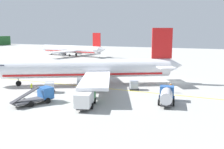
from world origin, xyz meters
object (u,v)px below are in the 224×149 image
Objects in this scene: service_truck_fuel at (85,97)px; crew_marshaller at (32,87)px; airliner_foreground at (87,69)px; airliner_mid_apron at (71,49)px; cargo_container_near at (134,85)px; crew_loader_left at (171,87)px; service_truck_catering at (167,95)px; cargo_container_far at (87,93)px; cargo_container_mid at (50,87)px; service_truck_pushback at (40,96)px.

service_truck_fuel is 14.63m from crew_marshaller.
airliner_foreground is 5.80× the size of service_truck_fuel.
airliner_mid_apron is at bearing 33.94° from service_truck_fuel.
cargo_container_near reaches higher than crew_loader_left.
crew_marshaller is at bearing 112.14° from crew_loader_left.
service_truck_catering reaches higher than crew_marshaller.
crew_loader_left reaches higher than crew_marshaller.
service_truck_catering is 13.22m from cargo_container_far.
cargo_container_mid reaches higher than crew_marshaller.
service_truck_pushback reaches higher than crew_loader_left.
service_truck_fuel is 5.28m from cargo_container_far.
cargo_container_near is at bearing -36.03° from service_truck_pushback.
airliner_mid_apron is at bearing 34.44° from cargo_container_far.
cargo_container_near is (7.17, 7.73, -0.46)m from service_truck_catering.
airliner_mid_apron is 19.40× the size of cargo_container_far.
service_truck_pushback is 7.07m from cargo_container_mid.
airliner_foreground is 15.63× the size of cargo_container_mid.
cargo_container_far is at bearing -145.56° from airliner_mid_apron.
cargo_container_far is (5.72, -5.33, -0.27)m from service_truck_pushback.
service_truck_fuel reaches higher than cargo_container_near.
cargo_container_far is (-0.70, -8.28, -0.03)m from cargo_container_mid.
crew_loader_left is (9.41, -12.31, 0.14)m from cargo_container_far.
service_truck_pushback is 3.52× the size of cargo_container_far.
service_truck_pushback reaches higher than crew_marshaller.
cargo_container_mid is 1.46× the size of crew_marshaller.
service_truck_pushback is 2.88× the size of cargo_container_near.
crew_loader_left is at bearing -86.43° from cargo_container_near.
airliner_foreground reaches higher than crew_loader_left.
service_truck_pushback reaches higher than service_truck_fuel.
service_truck_pushback is at bearing 143.97° from cargo_container_near.
airliner_mid_apron reaches higher than service_truck_fuel.
airliner_mid_apron is 70.96m from cargo_container_mid.
airliner_foreground is 19.90× the size of cargo_container_far.
service_truck_catering is 24.78m from crew_marshaller.
airliner_foreground is at bearing 66.88° from service_truck_catering.
airliner_mid_apron reaches higher than service_truck_catering.
service_truck_pushback reaches higher than service_truck_catering.
airliner_foreground reaches higher than crew_marshaller.
service_truck_fuel is at bearing 167.61° from cargo_container_near.
service_truck_fuel is 0.98× the size of service_truck_pushback.
service_truck_catering is at bearing -132.83° from cargo_container_near.
crew_marshaller is at bearing 107.13° from cargo_container_mid.
service_truck_fuel is (-67.29, -45.28, -1.55)m from airliner_mid_apron.
service_truck_catering is 3.61× the size of crew_loader_left.
service_truck_fuel is at bearing -107.40° from crew_marshaller.
cargo_container_mid is at bearing 160.80° from airliner_foreground.
service_truck_fuel is 3.43× the size of cargo_container_far.
crew_marshaller is (-1.02, 3.32, 0.05)m from cargo_container_mid.
cargo_container_near is 6.97m from crew_loader_left.
crew_marshaller is (5.40, 6.27, -0.19)m from service_truck_pushback.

